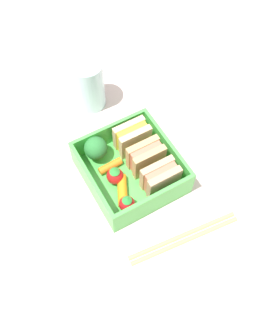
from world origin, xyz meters
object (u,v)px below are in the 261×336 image
at_px(sandwich_center, 160,178).
at_px(carrot_stick_far_left, 122,191).
at_px(chopstick_pair, 184,237).
at_px(strawberry_far_left, 114,174).
at_px(sandwich_center_left, 146,157).
at_px(folded_napkin, 44,216).
at_px(strawberry_left, 127,204).
at_px(broccoli_floret, 96,148).
at_px(sandwich_left, 132,138).
at_px(drinking_glass, 88,85).
at_px(carrot_stick_left, 110,166).

xyz_separation_m(sandwich_center, carrot_stick_far_left, (-0.02, -0.06, -0.02)).
bearing_deg(chopstick_pair, strawberry_far_left, -161.61).
relative_size(sandwich_center_left, carrot_stick_far_left, 1.06).
bearing_deg(strawberry_far_left, folded_napkin, -90.55).
bearing_deg(strawberry_left, chopstick_pair, 32.43).
bearing_deg(broccoli_floret, sandwich_left, 80.30).
bearing_deg(sandwich_left, broccoli_floret, -99.70).
relative_size(drinking_glass, folded_napkin, 0.69).
distance_m(sandwich_center_left, sandwich_center, 0.04).
height_order(carrot_stick_left, folded_napkin, carrot_stick_left).
height_order(strawberry_far_left, chopstick_pair, strawberry_far_left).
relative_size(strawberry_left, folded_napkin, 0.23).
bearing_deg(chopstick_pair, strawberry_left, -147.57).
height_order(sandwich_left, folded_napkin, sandwich_left).
distance_m(carrot_stick_left, folded_napkin, 0.14).
height_order(strawberry_left, drinking_glass, drinking_glass).
xyz_separation_m(broccoli_floret, strawberry_left, (0.11, -0.00, -0.01)).
distance_m(chopstick_pair, drinking_glass, 0.32).
bearing_deg(carrot_stick_left, sandwich_left, 110.83).
bearing_deg(sandwich_center, strawberry_left, -83.04).
bearing_deg(sandwich_center, chopstick_pair, -7.01).
bearing_deg(folded_napkin, sandwich_left, 102.41).
bearing_deg(carrot_stick_left, strawberry_far_left, -10.62).
bearing_deg(carrot_stick_left, chopstick_pair, 14.72).
xyz_separation_m(sandwich_left, chopstick_pair, (0.18, -0.01, -0.03)).
height_order(sandwich_center, carrot_stick_far_left, sandwich_center).
height_order(sandwich_center_left, strawberry_left, sandwich_center_left).
relative_size(strawberry_far_left, folded_napkin, 0.24).
distance_m(sandwich_center, broccoli_floret, 0.12).
distance_m(broccoli_floret, folded_napkin, 0.14).
xyz_separation_m(broccoli_floret, carrot_stick_left, (0.03, 0.01, -0.02)).
height_order(carrot_stick_left, strawberry_far_left, strawberry_far_left).
relative_size(chopstick_pair, folded_napkin, 1.30).
distance_m(sandwich_left, drinking_glass, 0.13).
distance_m(strawberry_left, drinking_glass, 0.24).
relative_size(broccoli_floret, strawberry_left, 1.45).
distance_m(sandwich_left, chopstick_pair, 0.19).
height_order(sandwich_left, chopstick_pair, sandwich_left).
bearing_deg(carrot_stick_far_left, sandwich_center, 72.86).
relative_size(sandwich_center, broccoli_floret, 1.24).
bearing_deg(sandwich_left, chopstick_pair, -3.58).
bearing_deg(sandwich_center, sandwich_center_left, 180.00).
bearing_deg(carrot_stick_far_left, chopstick_pair, 23.27).
bearing_deg(folded_napkin, carrot_stick_left, 98.79).
bearing_deg(carrot_stick_far_left, drinking_glass, 168.04).
xyz_separation_m(broccoli_floret, strawberry_far_left, (0.05, 0.01, -0.01)).
bearing_deg(strawberry_far_left, sandwich_center_left, 87.41).
distance_m(carrot_stick_left, drinking_glass, 0.16).
xyz_separation_m(carrot_stick_far_left, drinking_glass, (-0.20, 0.04, 0.03)).
bearing_deg(folded_napkin, strawberry_far_left, 89.45).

